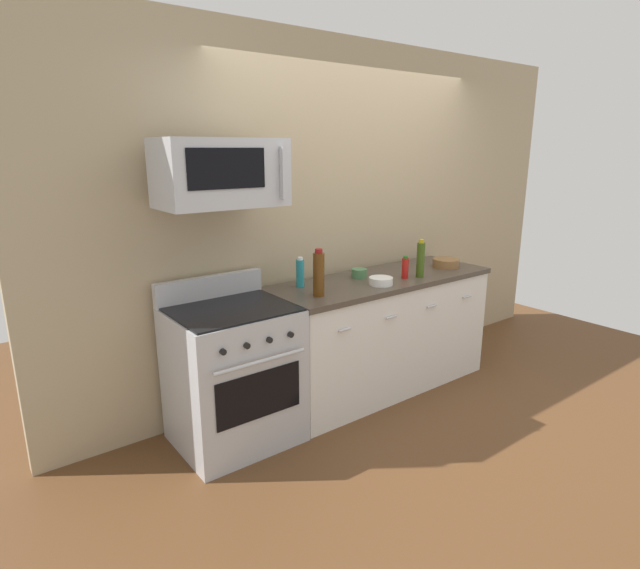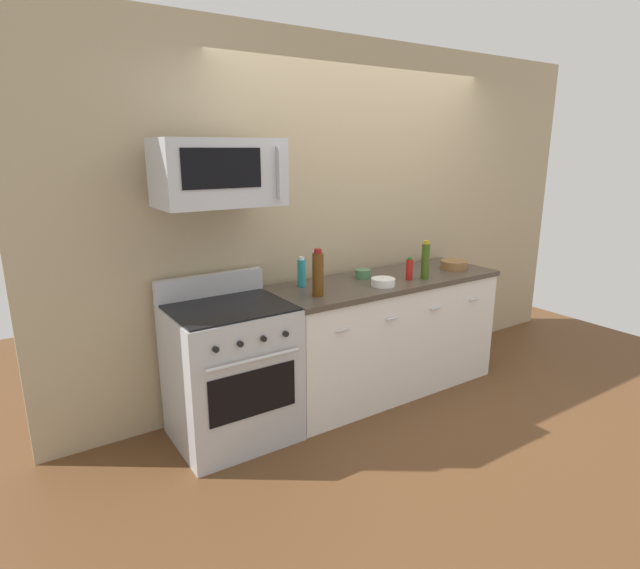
% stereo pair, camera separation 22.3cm
% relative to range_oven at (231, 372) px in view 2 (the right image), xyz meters
% --- Properties ---
extents(ground_plane, '(5.96, 5.96, 0.00)m').
position_rel_range_oven_xyz_m(ground_plane, '(1.32, -0.00, -0.47)').
color(ground_plane, brown).
extents(back_wall, '(4.97, 0.10, 2.70)m').
position_rel_range_oven_xyz_m(back_wall, '(1.32, 0.41, 0.88)').
color(back_wall, tan).
rests_on(back_wall, ground_plane).
extents(counter_unit, '(1.88, 0.66, 0.92)m').
position_rel_range_oven_xyz_m(counter_unit, '(1.32, -0.00, -0.01)').
color(counter_unit, silver).
rests_on(counter_unit, ground_plane).
extents(range_oven, '(0.76, 0.69, 1.07)m').
position_rel_range_oven_xyz_m(range_oven, '(0.00, 0.00, 0.00)').
color(range_oven, '#B7BABF').
rests_on(range_oven, ground_plane).
extents(microwave, '(0.74, 0.44, 0.40)m').
position_rel_range_oven_xyz_m(microwave, '(0.00, 0.04, 1.28)').
color(microwave, '#B7BABF').
extents(bottle_hot_sauce_red, '(0.05, 0.05, 0.17)m').
position_rel_range_oven_xyz_m(bottle_hot_sauce_red, '(1.43, -0.13, 0.53)').
color(bottle_hot_sauce_red, '#B21914').
rests_on(bottle_hot_sauce_red, countertop_slab).
extents(bottle_wine_amber, '(0.08, 0.08, 0.32)m').
position_rel_range_oven_xyz_m(bottle_wine_amber, '(0.61, -0.12, 0.60)').
color(bottle_wine_amber, '#59330F').
rests_on(bottle_wine_amber, countertop_slab).
extents(bottle_olive_oil, '(0.06, 0.06, 0.30)m').
position_rel_range_oven_xyz_m(bottle_olive_oil, '(1.55, -0.17, 0.59)').
color(bottle_olive_oil, '#385114').
rests_on(bottle_olive_oil, countertop_slab).
extents(bottle_dish_soap, '(0.06, 0.06, 0.22)m').
position_rel_range_oven_xyz_m(bottle_dish_soap, '(0.64, 0.15, 0.56)').
color(bottle_dish_soap, teal).
rests_on(bottle_dish_soap, countertop_slab).
extents(bowl_wooden_salad, '(0.22, 0.22, 0.07)m').
position_rel_range_oven_xyz_m(bowl_wooden_salad, '(1.99, -0.07, 0.49)').
color(bowl_wooden_salad, brown).
rests_on(bowl_wooden_salad, countertop_slab).
extents(bowl_green_glaze, '(0.12, 0.12, 0.07)m').
position_rel_range_oven_xyz_m(bowl_green_glaze, '(1.17, 0.10, 0.49)').
color(bowl_green_glaze, '#477A4C').
rests_on(bowl_green_glaze, countertop_slab).
extents(bowl_white_ceramic, '(0.17, 0.17, 0.06)m').
position_rel_range_oven_xyz_m(bowl_white_ceramic, '(1.15, -0.16, 0.48)').
color(bowl_white_ceramic, white).
rests_on(bowl_white_ceramic, countertop_slab).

